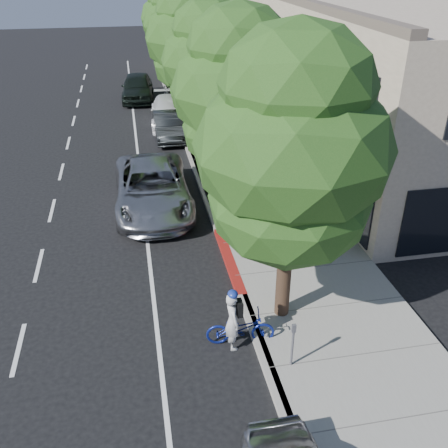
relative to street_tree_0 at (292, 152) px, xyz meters
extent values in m
plane|color=black|center=(-0.90, 2.00, -4.92)|extent=(120.00, 120.00, 0.00)
cube|color=gray|center=(1.40, 10.00, -4.85)|extent=(4.60, 56.00, 0.15)
cube|color=#9E998E|center=(-0.90, 10.00, -4.85)|extent=(0.30, 56.00, 0.15)
cube|color=maroon|center=(-0.90, 3.00, -4.85)|extent=(0.32, 4.00, 0.15)
cube|color=beige|center=(8.70, 20.00, -1.42)|extent=(10.00, 36.00, 7.00)
cylinder|color=black|center=(0.00, 0.00, -3.50)|extent=(0.40, 0.40, 2.85)
ellipsoid|color=#1D4A16|center=(0.00, 0.00, -1.26)|extent=(4.10, 4.10, 3.28)
ellipsoid|color=#1D4A16|center=(0.00, 0.00, 0.12)|extent=(4.82, 4.82, 3.86)
ellipsoid|color=#1D4A16|center=(0.00, 0.00, 1.59)|extent=(3.62, 3.62, 2.89)
cylinder|color=black|center=(0.00, 6.00, -3.53)|extent=(0.40, 0.40, 2.79)
ellipsoid|color=#1D4A16|center=(0.00, 6.00, -1.33)|extent=(3.99, 3.99, 3.19)
ellipsoid|color=#1D4A16|center=(0.00, 6.00, 0.02)|extent=(4.70, 4.70, 3.76)
ellipsoid|color=#1D4A16|center=(0.00, 6.00, 1.46)|extent=(3.52, 3.52, 2.82)
cylinder|color=black|center=(0.00, 12.00, -3.58)|extent=(0.40, 0.40, 2.68)
ellipsoid|color=#1D4A16|center=(0.00, 12.00, -1.48)|extent=(3.78, 3.78, 3.03)
ellipsoid|color=#1D4A16|center=(0.00, 12.00, -0.18)|extent=(4.45, 4.45, 3.56)
ellipsoid|color=#1D4A16|center=(0.00, 12.00, 1.20)|extent=(3.34, 3.34, 2.67)
cylinder|color=black|center=(0.00, 18.00, -3.55)|extent=(0.40, 0.40, 2.73)
ellipsoid|color=#1D4A16|center=(0.00, 18.00, -1.41)|extent=(4.46, 4.46, 3.57)
ellipsoid|color=#1D4A16|center=(0.00, 18.00, -0.08)|extent=(5.25, 5.25, 4.20)
ellipsoid|color=#1D4A16|center=(0.00, 18.00, 1.33)|extent=(3.94, 3.94, 3.15)
cylinder|color=black|center=(0.00, 24.00, -3.57)|extent=(0.40, 0.40, 2.71)
ellipsoid|color=#1D4A16|center=(0.00, 24.00, -1.43)|extent=(4.18, 4.18, 3.34)
ellipsoid|color=#1D4A16|center=(0.00, 24.00, -0.12)|extent=(4.92, 4.92, 3.93)
ellipsoid|color=#1D4A16|center=(0.00, 24.00, 1.28)|extent=(3.69, 3.69, 2.95)
cylinder|color=black|center=(0.00, 30.00, -3.65)|extent=(0.40, 0.40, 2.55)
ellipsoid|color=#1D4A16|center=(0.00, 30.00, -1.64)|extent=(3.99, 3.99, 3.19)
ellipsoid|color=#1D4A16|center=(0.00, 30.00, -0.40)|extent=(4.69, 4.69, 3.76)
imported|color=silver|center=(-1.60, -0.92, -4.09)|extent=(0.44, 0.63, 1.66)
imported|color=navy|center=(-1.37, -0.83, -4.45)|extent=(1.86, 0.84, 0.94)
imported|color=#AAAAAE|center=(-3.10, 7.50, -4.05)|extent=(2.92, 6.27, 1.74)
imported|color=black|center=(-1.73, 15.80, -4.24)|extent=(1.45, 4.14, 1.36)
imported|color=white|center=(-1.40, 18.22, -4.16)|extent=(2.50, 5.40, 1.53)
imported|color=black|center=(-3.05, 24.15, -4.06)|extent=(2.36, 5.19, 1.73)
imported|color=black|center=(1.94, 13.38, -3.85)|extent=(0.92, 0.73, 1.84)
camera|label=1|loc=(-3.67, -10.61, 4.21)|focal=40.00mm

